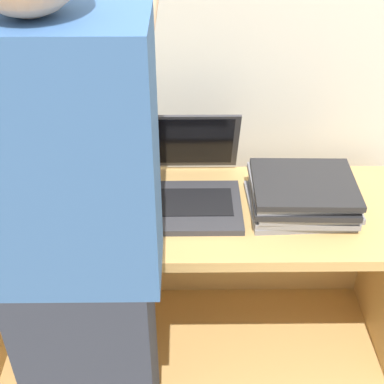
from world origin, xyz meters
TOP-DOWN VIEW (x-y plane):
  - cart at (0.00, 0.30)m, footprint 1.40×0.48m
  - laptop_open at (0.00, 0.30)m, footprint 0.31×0.36m
  - laptop_stack_left at (-0.34, 0.24)m, footprint 0.33×0.29m
  - laptop_stack_right at (0.34, 0.24)m, footprint 0.33×0.28m
  - person at (-0.27, -0.16)m, footprint 0.40×0.52m
  - inventory_tag at (-0.34, 0.18)m, footprint 0.06×0.02m

SIDE VIEW (x-z plane):
  - cart at x=0.00m, z-range 0.00..0.61m
  - laptop_open at x=0.00m, z-range 0.53..0.79m
  - laptop_stack_right at x=0.34m, z-range 0.61..0.72m
  - laptop_stack_left at x=-0.34m, z-range 0.61..0.74m
  - inventory_tag at x=-0.34m, z-range 0.74..0.75m
  - person at x=-0.27m, z-range 0.00..1.55m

